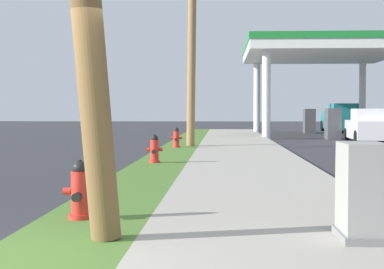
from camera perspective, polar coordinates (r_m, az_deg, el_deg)
fire_hydrant_nearest at (r=7.85m, az=-10.40°, el=-5.39°), size 0.42×0.38×0.74m
fire_hydrant_second at (r=16.05m, az=-3.51°, el=-1.48°), size 0.42×0.38×0.74m
fire_hydrant_third at (r=22.75m, az=-1.47°, el=-0.38°), size 0.42×0.37×0.74m
utility_pole_midground at (r=24.08m, az=0.01°, el=11.03°), size 0.61×1.36×9.92m
utility_cabinet at (r=6.75m, az=15.56°, el=-5.43°), size 0.50×0.77×1.02m
car_white_by_near_pump at (r=30.14m, az=16.25°, el=0.69°), size 2.20×4.61×1.57m
truck_teal_at_forecourt at (r=43.80m, az=13.77°, el=1.42°), size 2.17×5.42×1.97m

